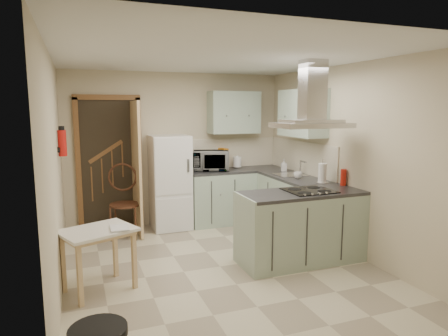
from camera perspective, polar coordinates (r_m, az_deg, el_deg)
name	(u,v)px	position (r m, az deg, el deg)	size (l,w,h in m)	color
floor	(220,266)	(5.05, -0.57, -13.88)	(4.20, 4.20, 0.00)	beige
ceiling	(220,57)	(4.70, -0.61, 15.55)	(4.20, 4.20, 0.00)	silver
back_wall	(177,149)	(6.71, -6.72, 2.73)	(3.60, 3.60, 0.00)	beige
left_wall	(55,175)	(4.44, -22.97, -0.92)	(4.20, 4.20, 0.00)	beige
right_wall	(346,159)	(5.58, 17.05, 1.22)	(4.20, 4.20, 0.00)	beige
doorway	(110,164)	(6.53, -16.03, 0.53)	(1.10, 0.12, 2.10)	brown
fridge	(170,182)	(6.45, -7.73, -2.02)	(0.60, 0.60, 1.50)	white
counter_back	(220,196)	(6.75, -0.52, -4.07)	(1.08, 0.60, 0.90)	#9EB2A0
counter_right	(284,201)	(6.49, 8.55, -4.68)	(0.60, 1.95, 0.90)	#9EB2A0
splashback	(231,153)	(7.00, 0.97, 2.21)	(1.68, 0.02, 0.50)	beige
wall_cabinet_back	(234,113)	(6.80, 1.42, 7.93)	(0.85, 0.35, 0.70)	#9EB2A0
wall_cabinet_right	(302,113)	(6.14, 11.13, 7.69)	(0.35, 0.90, 0.70)	#9EB2A0
peninsula	(301,227)	(5.17, 10.98, -8.21)	(1.55, 0.65, 0.90)	#9EB2A0
hob	(309,191)	(5.11, 12.08, -3.17)	(0.58, 0.50, 0.01)	black
extractor_hood	(311,125)	(5.01, 12.38, 5.98)	(0.90, 0.55, 0.10)	silver
sink	(290,175)	(6.25, 9.42, -0.95)	(0.45, 0.40, 0.01)	silver
fire_extinguisher	(62,143)	(5.31, -22.11, 3.31)	(0.10, 0.10, 0.32)	#B2140F
drop_leaf_table	(99,260)	(4.53, -17.44, -12.43)	(0.72, 0.54, 0.67)	tan
bentwood_chair	(125,205)	(6.15, -14.00, -5.10)	(0.45, 0.45, 1.00)	#4F211A
microwave	(211,161)	(6.61, -1.87, 1.06)	(0.59, 0.40, 0.32)	black
kettle	(237,162)	(6.88, 1.89, 0.89)	(0.15, 0.15, 0.21)	white
cereal_box	(223,158)	(6.86, -0.14, 1.42)	(0.09, 0.23, 0.34)	orange
soap_bottle	(284,165)	(6.61, 8.56, 0.38)	(0.09, 0.09, 0.19)	#BABAC7
paper_towel	(322,173)	(5.66, 13.87, -0.69)	(0.11, 0.11, 0.28)	white
cup	(298,175)	(5.95, 10.54, -1.03)	(0.13, 0.13, 0.10)	silver
red_bottle	(343,177)	(5.57, 16.68, -1.29)	(0.08, 0.08, 0.22)	red
book	(110,225)	(4.35, -15.96, -7.77)	(0.19, 0.25, 0.11)	brown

